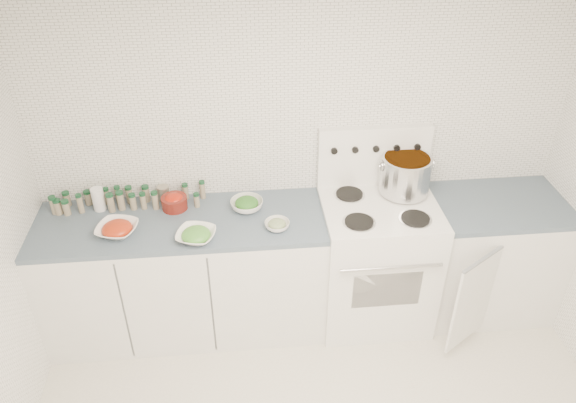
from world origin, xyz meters
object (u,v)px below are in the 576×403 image
(stove, at_px, (375,258))
(bowl_tomato, at_px, (117,229))
(stock_pot, at_px, (405,173))
(bowl_snowpea, at_px, (196,235))

(stove, height_order, bowl_tomato, stove)
(stock_pot, bearing_deg, bowl_tomato, -172.71)
(stock_pot, distance_m, bowl_tomato, 1.88)
(stove, distance_m, bowl_snowpea, 1.28)
(stove, distance_m, bowl_tomato, 1.73)
(stock_pot, height_order, bowl_tomato, stock_pot)
(bowl_snowpea, bearing_deg, bowl_tomato, 167.45)
(stock_pot, bearing_deg, stove, -142.00)
(stove, xyz_separation_m, bowl_snowpea, (-1.19, -0.20, 0.44))
(bowl_tomato, relative_size, bowl_snowpea, 1.04)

